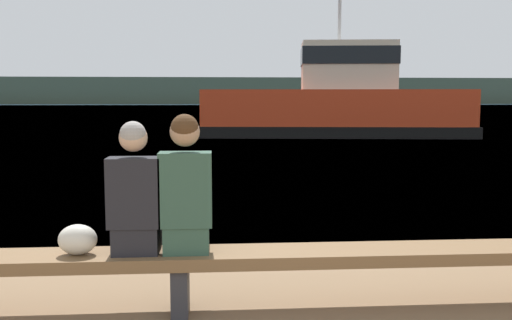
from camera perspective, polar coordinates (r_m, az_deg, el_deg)
water_surface at (r=125.52m, az=-4.32°, el=5.36°), size 240.00×240.00×0.00m
far_shoreline at (r=192.45m, az=-4.32°, el=6.90°), size 600.00×12.00×8.70m
bench_main at (r=4.26m, az=-7.61°, el=-10.05°), size 8.93×0.42×0.45m
person_left at (r=4.19m, az=-11.99°, el=-3.63°), size 0.37×0.40×0.96m
person_right at (r=4.15m, az=-7.04°, el=-3.17°), size 0.37×0.41×1.01m
shopping_bag at (r=4.30m, az=-17.41°, el=-7.60°), size 0.27×0.20×0.22m
tugboat_red at (r=24.45m, az=8.09°, el=5.32°), size 11.56×4.92×7.19m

